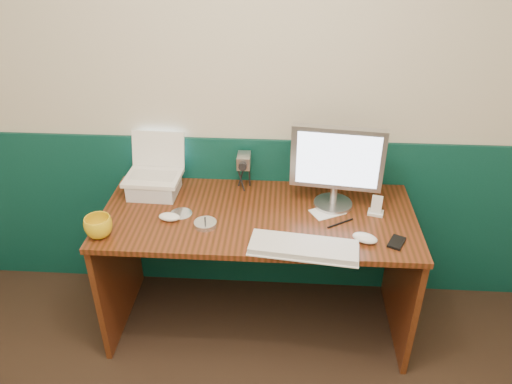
# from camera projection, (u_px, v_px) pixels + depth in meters

# --- Properties ---
(back_wall) EXTENTS (3.50, 0.04, 2.50)m
(back_wall) POSITION_uv_depth(u_px,v_px,m) (238.00, 95.00, 2.61)
(back_wall) COLOR beige
(back_wall) RESTS_ON ground
(wainscot) EXTENTS (3.48, 0.02, 1.00)m
(wainscot) POSITION_uv_depth(u_px,v_px,m) (240.00, 215.00, 2.98)
(wainscot) COLOR #08382D
(wainscot) RESTS_ON ground
(desk) EXTENTS (1.60, 0.70, 0.75)m
(desk) POSITION_uv_depth(u_px,v_px,m) (258.00, 271.00, 2.73)
(desk) COLOR #3A1E0A
(desk) RESTS_ON ground
(laptop_riser) EXTENTS (0.26, 0.22, 0.09)m
(laptop_riser) POSITION_uv_depth(u_px,v_px,m) (154.00, 186.00, 2.69)
(laptop_riser) COLOR silver
(laptop_riser) RESTS_ON desk
(laptop) EXTENTS (0.30, 0.23, 0.24)m
(laptop) POSITION_uv_depth(u_px,v_px,m) (151.00, 159.00, 2.61)
(laptop) COLOR white
(laptop) RESTS_ON laptop_riser
(monitor) EXTENTS (0.47, 0.19, 0.46)m
(monitor) POSITION_uv_depth(u_px,v_px,m) (336.00, 166.00, 2.50)
(monitor) COLOR #ACADB1
(monitor) RESTS_ON desk
(keyboard) EXTENTS (0.51, 0.22, 0.03)m
(keyboard) POSITION_uv_depth(u_px,v_px,m) (304.00, 248.00, 2.27)
(keyboard) COLOR silver
(keyboard) RESTS_ON desk
(mouse_right) EXTENTS (0.14, 0.11, 0.04)m
(mouse_right) POSITION_uv_depth(u_px,v_px,m) (365.00, 238.00, 2.33)
(mouse_right) COLOR white
(mouse_right) RESTS_ON desk
(mouse_left) EXTENTS (0.11, 0.08, 0.04)m
(mouse_left) POSITION_uv_depth(u_px,v_px,m) (169.00, 217.00, 2.48)
(mouse_left) COLOR white
(mouse_left) RESTS_ON desk
(mug) EXTENTS (0.17, 0.17, 0.10)m
(mug) POSITION_uv_depth(u_px,v_px,m) (98.00, 227.00, 2.35)
(mug) COLOR gold
(mug) RESTS_ON desk
(camcorder) EXTENTS (0.10, 0.14, 0.22)m
(camcorder) POSITION_uv_depth(u_px,v_px,m) (244.00, 170.00, 2.72)
(camcorder) COLOR #ABABB0
(camcorder) RESTS_ON desk
(cd_spindle) EXTENTS (0.11, 0.11, 0.02)m
(cd_spindle) POSITION_uv_depth(u_px,v_px,m) (205.00, 224.00, 2.44)
(cd_spindle) COLOR silver
(cd_spindle) RESTS_ON desk
(cd_loose_a) EXTENTS (0.11, 0.11, 0.00)m
(cd_loose_a) POSITION_uv_depth(u_px,v_px,m) (181.00, 213.00, 2.54)
(cd_loose_a) COLOR silver
(cd_loose_a) RESTS_ON desk
(pen) EXTENTS (0.13, 0.09, 0.01)m
(pen) POSITION_uv_depth(u_px,v_px,m) (340.00, 223.00, 2.46)
(pen) COLOR black
(pen) RESTS_ON desk
(papers) EXTENTS (0.20, 0.17, 0.00)m
(papers) POSITION_uv_depth(u_px,v_px,m) (327.00, 212.00, 2.55)
(papers) COLOR white
(papers) RESTS_ON desk
(dock) EXTENTS (0.09, 0.08, 0.01)m
(dock) POSITION_uv_depth(u_px,v_px,m) (376.00, 213.00, 2.54)
(dock) COLOR white
(dock) RESTS_ON desk
(music_player) EXTENTS (0.06, 0.04, 0.09)m
(music_player) POSITION_uv_depth(u_px,v_px,m) (377.00, 204.00, 2.51)
(music_player) COLOR silver
(music_player) RESTS_ON dock
(pda) EXTENTS (0.10, 0.12, 0.01)m
(pda) POSITION_uv_depth(u_px,v_px,m) (397.00, 242.00, 2.32)
(pda) COLOR black
(pda) RESTS_ON desk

